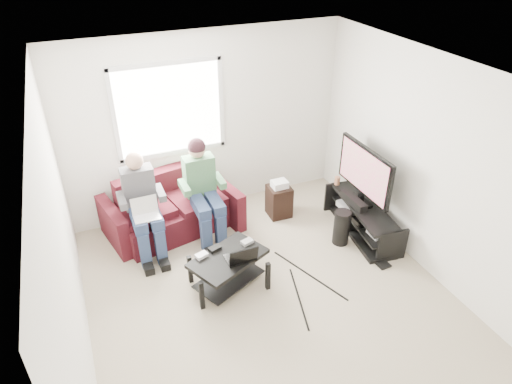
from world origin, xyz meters
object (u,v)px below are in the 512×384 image
coffee_table (228,264)px  tv_stand (362,220)px  tv (364,172)px  sofa (171,211)px  subwoofer (342,227)px  end_table (279,200)px

coffee_table → tv_stand: (2.07, 0.28, -0.12)m
coffee_table → tv: size_ratio=0.92×
sofa → coffee_table: sofa is taller
sofa → tv_stand: bearing=-24.7°
tv_stand → tv: bearing=91.5°
coffee_table → tv_stand: size_ratio=0.72×
coffee_table → subwoofer: (1.68, 0.20, -0.07)m
subwoofer → end_table: (-0.48, 0.93, 0.01)m
sofa → tv_stand: 2.65m
end_table → tv: bearing=-40.5°
tv → end_table: size_ratio=1.92×
tv_stand → subwoofer: size_ratio=2.85×
coffee_table → end_table: size_ratio=1.77×
sofa → tv: 2.68m
tv → subwoofer: bearing=-154.8°
end_table → coffee_table: bearing=-136.7°
tv_stand → subwoofer: (-0.39, -0.08, 0.04)m
coffee_table → tv_stand: 2.09m
sofa → subwoofer: 2.34m
coffee_table → tv_stand: tv_stand is taller
coffee_table → subwoofer: subwoofer is taller
tv → end_table: bearing=139.5°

